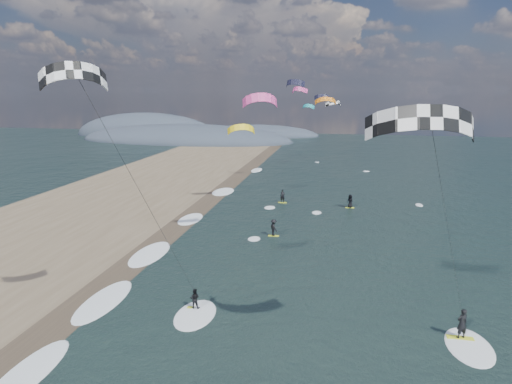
# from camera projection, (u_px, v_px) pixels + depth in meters

# --- Properties ---
(ground) EXTENTS (260.00, 260.00, 0.00)m
(ground) POSITION_uv_depth(u_px,v_px,m) (230.00, 374.00, 22.44)
(ground) COLOR black
(ground) RESTS_ON ground
(wet_sand_strip) EXTENTS (3.00, 240.00, 0.00)m
(wet_sand_strip) POSITION_uv_depth(u_px,v_px,m) (117.00, 276.00, 34.28)
(wet_sand_strip) COLOR #382D23
(wet_sand_strip) RESTS_ON ground
(coastal_hills) EXTENTS (80.00, 41.00, 15.00)m
(coastal_hills) POSITION_uv_depth(u_px,v_px,m) (179.00, 138.00, 133.90)
(coastal_hills) COLOR #3D4756
(coastal_hills) RESTS_ON ground
(kitesurfer_near_a) EXTENTS (7.98, 8.51, 14.50)m
(kitesurfer_near_a) POSITION_uv_depth(u_px,v_px,m) (439.00, 170.00, 18.93)
(kitesurfer_near_a) COLOR #CFDE27
(kitesurfer_near_a) RESTS_ON ground
(kitesurfer_near_b) EXTENTS (6.78, 8.81, 16.34)m
(kitesurfer_near_b) POSITION_uv_depth(u_px,v_px,m) (125.00, 172.00, 23.35)
(kitesurfer_near_b) COLOR #CFDE27
(kitesurfer_near_b) RESTS_ON ground
(far_kitesurfers) EXTENTS (9.84, 14.25, 1.79)m
(far_kitesurfers) POSITION_uv_depth(u_px,v_px,m) (301.00, 212.00, 49.21)
(far_kitesurfers) COLOR #CFDE27
(far_kitesurfers) RESTS_ON ground
(bg_kite_field) EXTENTS (14.22, 70.85, 6.92)m
(bg_kite_field) POSITION_uv_depth(u_px,v_px,m) (307.00, 99.00, 75.94)
(bg_kite_field) COLOR #D83F8C
(bg_kite_field) RESTS_ON ground
(shoreline_surf) EXTENTS (2.40, 79.40, 0.11)m
(shoreline_surf) POSITION_uv_depth(u_px,v_px,m) (156.00, 255.00, 38.58)
(shoreline_surf) COLOR white
(shoreline_surf) RESTS_ON ground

